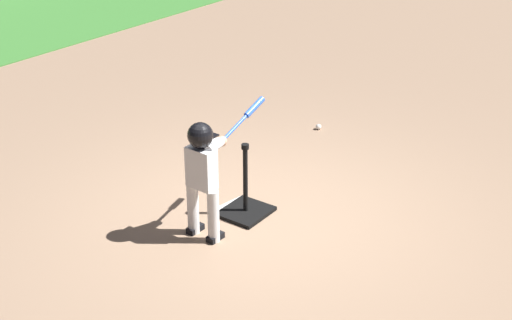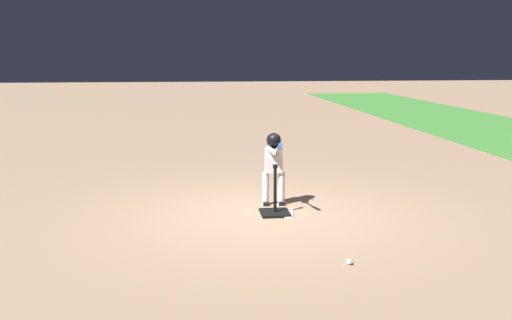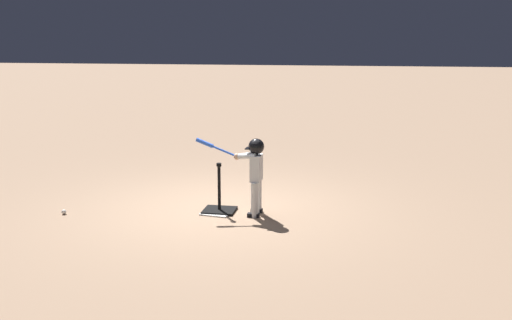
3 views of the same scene
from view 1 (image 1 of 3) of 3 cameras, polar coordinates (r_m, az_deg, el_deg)
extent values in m
plane|color=#93755B|center=(7.29, 0.61, -4.54)|extent=(90.00, 90.00, 0.00)
cube|color=white|center=(7.38, -1.16, -4.04)|extent=(0.51, 0.51, 0.02)
cube|color=black|center=(7.33, -0.84, -4.16)|extent=(0.49, 0.44, 0.04)
cylinder|color=black|center=(7.16, -0.85, -1.62)|extent=(0.05, 0.05, 0.69)
cylinder|color=black|center=(7.00, -0.87, 1.08)|extent=(0.08, 0.08, 0.05)
cylinder|color=silver|center=(6.91, -5.06, -3.85)|extent=(0.12, 0.12, 0.54)
cube|color=black|center=(7.04, -4.88, -5.50)|extent=(0.18, 0.10, 0.06)
cylinder|color=silver|center=(6.76, -3.43, -4.51)|extent=(0.12, 0.12, 0.54)
cube|color=black|center=(6.90, -3.27, -6.18)|extent=(0.18, 0.10, 0.06)
cube|color=silver|center=(6.62, -4.38, -0.64)|extent=(0.16, 0.29, 0.40)
sphere|color=tan|center=(6.48, -4.48, 1.88)|extent=(0.21, 0.21, 0.21)
sphere|color=black|center=(6.48, -4.48, 1.99)|extent=(0.24, 0.24, 0.24)
cube|color=black|center=(6.56, -3.89, 2.03)|extent=(0.13, 0.18, 0.01)
cylinder|color=silver|center=(6.67, -3.88, 1.32)|extent=(0.33, 0.18, 0.12)
cylinder|color=silver|center=(6.61, -3.28, 1.13)|extent=(0.33, 0.16, 0.12)
sphere|color=tan|center=(6.75, -2.75, 1.50)|extent=(0.10, 0.10, 0.10)
cylinder|color=blue|center=(6.92, -1.12, 3.21)|extent=(0.63, 0.05, 0.26)
cylinder|color=blue|center=(7.04, -0.12, 4.26)|extent=(0.28, 0.07, 0.16)
cylinder|color=black|center=(6.74, -2.85, 1.40)|extent=(0.03, 0.05, 0.05)
sphere|color=white|center=(9.35, 5.02, 2.66)|extent=(0.07, 0.07, 0.07)
camera|label=2|loc=(14.28, 26.98, 18.10)|focal=42.00mm
camera|label=3|loc=(12.97, -42.50, 15.09)|focal=42.00mm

